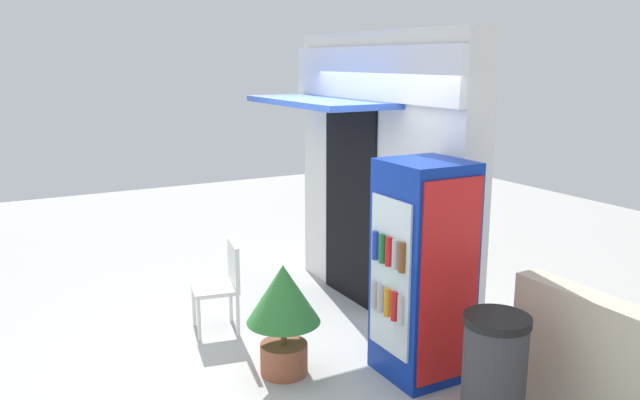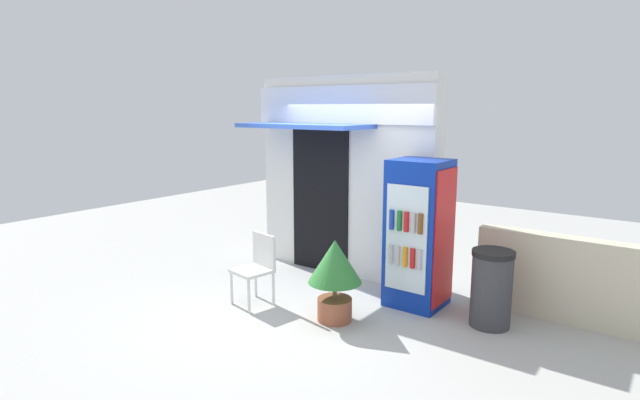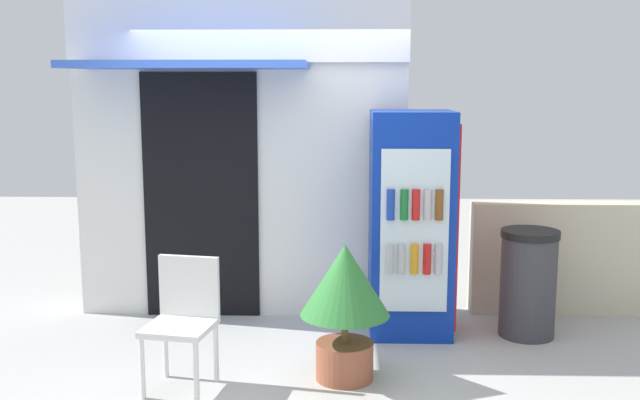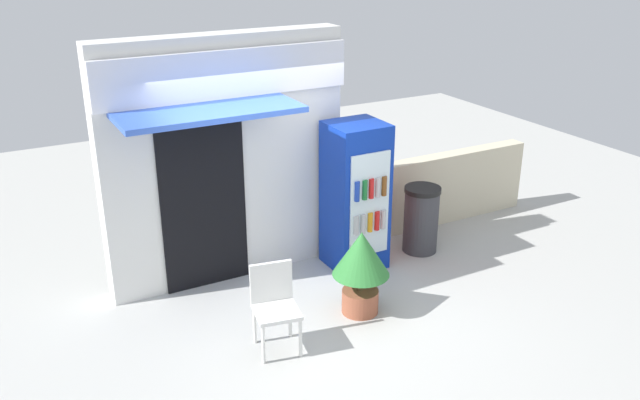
% 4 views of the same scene
% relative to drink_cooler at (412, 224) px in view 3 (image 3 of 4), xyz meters
% --- Properties ---
extents(ground, '(16.00, 16.00, 0.00)m').
position_rel_drink_cooler_xyz_m(ground, '(-1.10, -0.92, -0.92)').
color(ground, '#B2B2AD').
extents(storefront_building, '(2.90, 1.13, 2.90)m').
position_rel_drink_cooler_xyz_m(storefront_building, '(-1.48, 0.53, 0.59)').
color(storefront_building, silver).
rests_on(storefront_building, ground).
extents(drink_cooler, '(0.68, 0.70, 1.84)m').
position_rel_drink_cooler_xyz_m(drink_cooler, '(0.00, 0.00, 0.00)').
color(drink_cooler, '#0C2D9E').
rests_on(drink_cooler, ground).
extents(plastic_chair, '(0.50, 0.50, 0.89)m').
position_rel_drink_cooler_xyz_m(plastic_chair, '(-1.65, -1.15, -0.41)').
color(plastic_chair, silver).
rests_on(plastic_chair, ground).
extents(potted_plant_near_shop, '(0.63, 0.63, 0.97)m').
position_rel_drink_cooler_xyz_m(potted_plant_near_shop, '(-0.55, -1.02, -0.31)').
color(potted_plant_near_shop, '#995138').
rests_on(potted_plant_near_shop, ground).
extents(trash_bin, '(0.47, 0.47, 0.89)m').
position_rel_drink_cooler_xyz_m(trash_bin, '(0.95, -0.08, -0.47)').
color(trash_bin, '#38383D').
rests_on(trash_bin, ground).
extents(stone_boundary_wall, '(2.59, 0.24, 1.01)m').
position_rel_drink_cooler_xyz_m(stone_boundary_wall, '(1.89, 0.56, -0.42)').
color(stone_boundary_wall, beige).
rests_on(stone_boundary_wall, ground).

